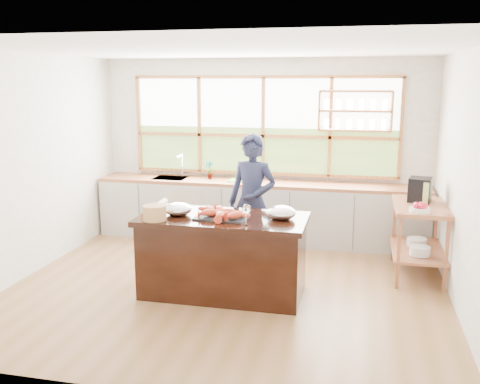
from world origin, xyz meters
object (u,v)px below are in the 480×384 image
(island, at_px, (223,255))
(espresso_machine, at_px, (420,190))
(wicker_basket, at_px, (155,213))
(cook, at_px, (252,202))

(island, bearing_deg, espresso_machine, 30.26)
(espresso_machine, height_order, wicker_basket, espresso_machine)
(cook, bearing_deg, island, -86.47)
(island, distance_m, espresso_machine, 2.60)
(cook, distance_m, wicker_basket, 1.47)
(espresso_machine, xyz_separation_m, wicker_basket, (-2.87, -1.58, -0.07))
(espresso_machine, relative_size, wicker_basket, 1.18)
(wicker_basket, bearing_deg, island, 24.23)
(cook, bearing_deg, espresso_machine, 22.87)
(island, bearing_deg, wicker_basket, -155.77)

